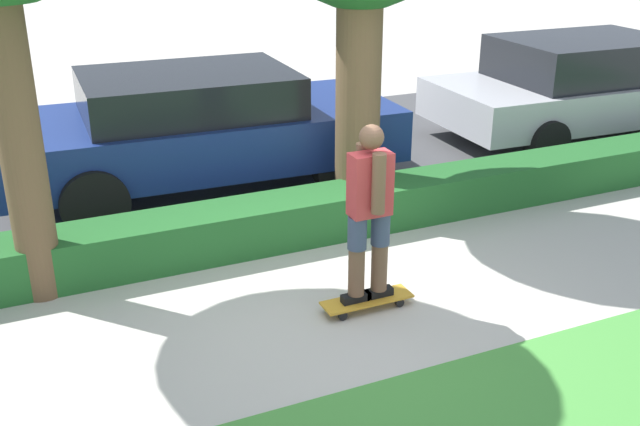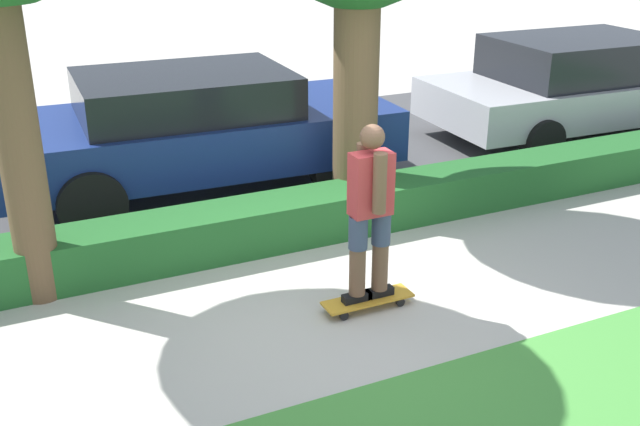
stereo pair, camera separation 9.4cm
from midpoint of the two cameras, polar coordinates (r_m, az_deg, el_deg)
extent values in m
plane|color=#BCB7AD|center=(6.48, 1.64, -7.82)|extent=(60.00, 60.00, 0.00)
cube|color=#474749|center=(10.09, -8.78, 3.39)|extent=(18.58, 5.00, 0.01)
cube|color=#236028|center=(7.69, -3.52, -0.75)|extent=(18.58, 0.60, 0.47)
cube|color=gold|center=(6.55, 4.00, -6.58)|extent=(0.81, 0.24, 0.02)
cylinder|color=black|center=(6.63, 6.48, -6.80)|extent=(0.08, 0.04, 0.08)
cylinder|color=black|center=(6.77, 5.71, -6.12)|extent=(0.08, 0.04, 0.08)
cylinder|color=black|center=(6.40, 2.16, -7.83)|extent=(0.08, 0.04, 0.08)
cylinder|color=black|center=(6.54, 1.46, -7.10)|extent=(0.08, 0.04, 0.08)
cube|color=black|center=(6.49, 3.15, -6.43)|extent=(0.26, 0.09, 0.07)
cylinder|color=brown|center=(6.31, 3.23, -3.29)|extent=(0.14, 0.14, 0.72)
cylinder|color=#3D4766|center=(6.21, 3.27, -1.49)|extent=(0.16, 0.16, 0.29)
cube|color=black|center=(6.58, 4.86, -6.04)|extent=(0.26, 0.09, 0.07)
cylinder|color=brown|center=(6.40, 4.98, -2.93)|extent=(0.14, 0.14, 0.72)
cylinder|color=#3D4766|center=(6.31, 5.04, -1.16)|extent=(0.16, 0.16, 0.29)
cube|color=#C6383D|center=(6.11, 4.27, 2.20)|extent=(0.35, 0.19, 0.53)
cylinder|color=brown|center=(5.97, 4.94, 2.24)|extent=(0.11, 0.11, 0.50)
cylinder|color=brown|center=(6.21, 3.66, 3.09)|extent=(0.11, 0.11, 0.50)
sphere|color=brown|center=(5.98, 4.38, 5.80)|extent=(0.20, 0.20, 0.20)
cylinder|color=brown|center=(6.70, -21.65, 5.95)|extent=(0.37, 0.37, 3.08)
cylinder|color=brown|center=(8.10, 3.26, 9.01)|extent=(0.49, 0.49, 2.76)
cube|color=navy|center=(9.19, -8.67, 5.86)|extent=(4.73, 2.17, 0.61)
cube|color=black|center=(9.01, -9.74, 9.05)|extent=(2.49, 1.84, 0.48)
cylinder|color=black|center=(8.95, 2.02, 3.59)|extent=(0.73, 0.24, 0.73)
cylinder|color=black|center=(10.55, -2.38, 6.55)|extent=(0.73, 0.24, 0.73)
cylinder|color=black|center=(8.17, -16.50, 0.74)|extent=(0.73, 0.24, 0.73)
cylinder|color=black|center=(9.90, -18.13, 4.34)|extent=(0.73, 0.24, 0.73)
cube|color=#B7B7BC|center=(12.10, 19.87, 8.40)|extent=(4.80, 2.15, 0.56)
cube|color=black|center=(11.88, 19.73, 11.05)|extent=(2.52, 1.84, 0.59)
cylinder|color=black|center=(13.80, 21.62, 8.59)|extent=(0.60, 0.24, 0.60)
cylinder|color=black|center=(10.55, 17.19, 5.20)|extent=(0.60, 0.24, 0.60)
cylinder|color=black|center=(11.92, 11.49, 7.70)|extent=(0.60, 0.24, 0.60)
camera|label=1|loc=(0.05, 90.40, -0.17)|focal=42.00mm
camera|label=2|loc=(0.05, -89.60, 0.17)|focal=42.00mm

